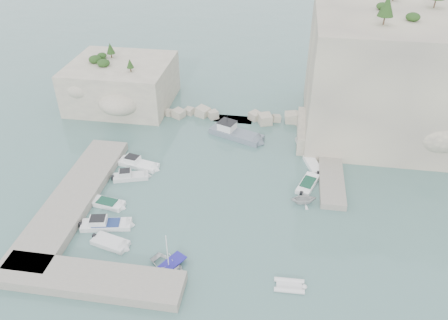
# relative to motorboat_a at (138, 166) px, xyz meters

# --- Properties ---
(ground) EXTENTS (400.00, 400.00, 0.00)m
(ground) POSITION_rel_motorboat_a_xyz_m (11.78, -7.21, 0.00)
(ground) COLOR slate
(ground) RESTS_ON ground
(cliff_east) EXTENTS (26.00, 22.00, 17.00)m
(cliff_east) POSITION_rel_motorboat_a_xyz_m (34.78, 15.79, 8.50)
(cliff_east) COLOR beige
(cliff_east) RESTS_ON ground
(cliff_terrace) EXTENTS (8.00, 10.00, 2.50)m
(cliff_terrace) POSITION_rel_motorboat_a_xyz_m (24.78, 10.79, 1.25)
(cliff_terrace) COLOR beige
(cliff_terrace) RESTS_ON ground
(outcrop_west) EXTENTS (16.00, 14.00, 7.00)m
(outcrop_west) POSITION_rel_motorboat_a_xyz_m (-8.22, 17.79, 3.50)
(outcrop_west) COLOR beige
(outcrop_west) RESTS_ON ground
(quay_west) EXTENTS (5.00, 24.00, 1.10)m
(quay_west) POSITION_rel_motorboat_a_xyz_m (-5.22, -8.21, 0.55)
(quay_west) COLOR #9E9689
(quay_west) RESTS_ON ground
(quay_south) EXTENTS (18.00, 4.00, 1.10)m
(quay_south) POSITION_rel_motorboat_a_xyz_m (1.78, -19.71, 0.55)
(quay_south) COLOR #9E9689
(quay_south) RESTS_ON ground
(ledge_east) EXTENTS (3.00, 16.00, 0.80)m
(ledge_east) POSITION_rel_motorboat_a_xyz_m (25.28, 2.79, 0.40)
(ledge_east) COLOR #9E9689
(ledge_east) RESTS_ON ground
(breakwater) EXTENTS (28.00, 3.00, 1.40)m
(breakwater) POSITION_rel_motorboat_a_xyz_m (10.78, 14.79, 0.70)
(breakwater) COLOR beige
(breakwater) RESTS_ON ground
(motorboat_a) EXTENTS (6.39, 3.13, 1.40)m
(motorboat_a) POSITION_rel_motorboat_a_xyz_m (0.00, 0.00, 0.00)
(motorboat_a) COLOR white
(motorboat_a) RESTS_ON ground
(motorboat_b) EXTENTS (5.05, 2.94, 1.40)m
(motorboat_b) POSITION_rel_motorboat_a_xyz_m (-0.03, -2.82, 0.00)
(motorboat_b) COLOR silver
(motorboat_b) RESTS_ON ground
(motorboat_c) EXTENTS (4.72, 2.39, 0.70)m
(motorboat_c) POSITION_rel_motorboat_a_xyz_m (-1.05, -8.34, 0.00)
(motorboat_c) COLOR white
(motorboat_c) RESTS_ON ground
(motorboat_d) EXTENTS (6.23, 2.93, 1.40)m
(motorboat_d) POSITION_rel_motorboat_a_xyz_m (0.25, -11.90, 0.00)
(motorboat_d) COLOR white
(motorboat_d) RESTS_ON ground
(motorboat_e) EXTENTS (4.63, 2.81, 0.70)m
(motorboat_e) POSITION_rel_motorboat_a_xyz_m (1.69, -14.46, 0.00)
(motorboat_e) COLOR silver
(motorboat_e) RESTS_ON ground
(rowboat) EXTENTS (5.18, 4.76, 0.88)m
(rowboat) POSITION_rel_motorboat_a_xyz_m (8.66, -16.75, 0.00)
(rowboat) COLOR white
(rowboat) RESTS_ON ground
(inflatable_dinghy) EXTENTS (3.19, 1.63, 0.44)m
(inflatable_dinghy) POSITION_rel_motorboat_a_xyz_m (20.55, -17.18, 0.00)
(inflatable_dinghy) COLOR silver
(inflatable_dinghy) RESTS_ON ground
(tender_east_a) EXTENTS (3.58, 3.26, 1.61)m
(tender_east_a) POSITION_rel_motorboat_a_xyz_m (21.80, -4.39, 0.00)
(tender_east_a) COLOR silver
(tender_east_a) RESTS_ON ground
(tender_east_b) EXTENTS (3.24, 5.26, 0.70)m
(tender_east_b) POSITION_rel_motorboat_a_xyz_m (22.34, -0.91, 0.00)
(tender_east_b) COLOR white
(tender_east_b) RESTS_ON ground
(tender_east_c) EXTENTS (2.81, 4.70, 0.70)m
(tender_east_c) POSITION_rel_motorboat_a_xyz_m (23.01, 3.49, 0.00)
(tender_east_c) COLOR white
(tender_east_c) RESTS_ON ground
(tender_east_d) EXTENTS (4.96, 3.87, 1.82)m
(tender_east_d) POSITION_rel_motorboat_a_xyz_m (22.56, 7.19, 0.00)
(tender_east_d) COLOR white
(tender_east_d) RESTS_ON ground
(work_boat) EXTENTS (9.14, 5.72, 2.20)m
(work_boat) POSITION_rel_motorboat_a_xyz_m (11.97, 9.50, 0.00)
(work_boat) COLOR slate
(work_boat) RESTS_ON ground
(rowboat_mast) EXTENTS (0.10, 0.10, 4.20)m
(rowboat_mast) POSITION_rel_motorboat_a_xyz_m (8.66, -16.75, 2.54)
(rowboat_mast) COLOR white
(rowboat_mast) RESTS_ON rowboat
(vegetation) EXTENTS (53.48, 13.88, 13.40)m
(vegetation) POSITION_rel_motorboat_a_xyz_m (29.61, 17.19, 17.93)
(vegetation) COLOR #1E4219
(vegetation) RESTS_ON ground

